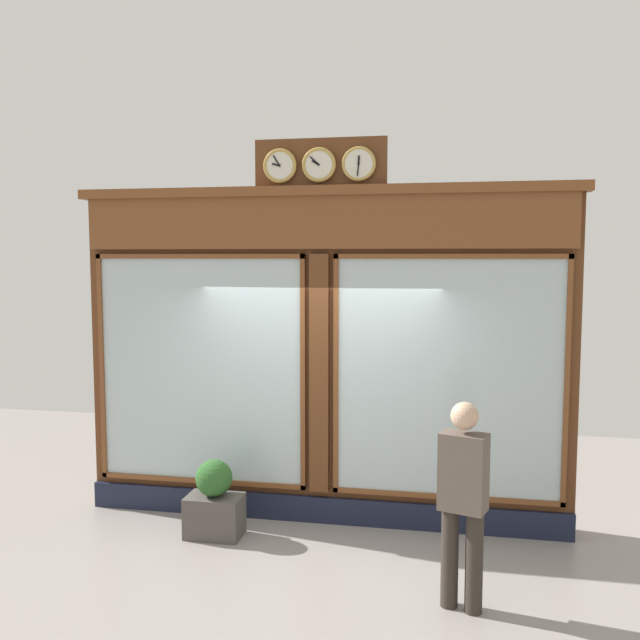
% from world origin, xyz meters
% --- Properties ---
extents(shop_facade, '(5.27, 0.42, 4.02)m').
position_xyz_m(shop_facade, '(0.00, -0.13, 1.78)').
color(shop_facade, '#5B3319').
rests_on(shop_facade, ground_plane).
extents(pedestrian, '(0.41, 0.32, 1.69)m').
position_xyz_m(pedestrian, '(-1.46, 1.57, 0.93)').
color(pedestrian, '#312A24').
rests_on(pedestrian, ground_plane).
extents(planter_box, '(0.56, 0.36, 0.42)m').
position_xyz_m(planter_box, '(0.97, 0.58, 0.21)').
color(planter_box, '#4C4742').
rests_on(planter_box, ground_plane).
extents(planter_shrub, '(0.37, 0.37, 0.37)m').
position_xyz_m(planter_shrub, '(0.97, 0.58, 0.60)').
color(planter_shrub, '#285623').
rests_on(planter_shrub, planter_box).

